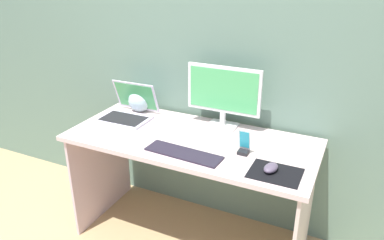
{
  "coord_description": "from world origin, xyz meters",
  "views": [
    {
      "loc": [
        0.84,
        -1.76,
        1.67
      ],
      "look_at": [
        0.02,
        -0.02,
        0.85
      ],
      "focal_mm": 34.89,
      "sensor_mm": 36.0,
      "label": 1
    }
  ],
  "objects": [
    {
      "name": "ground_plane",
      "position": [
        0.0,
        0.0,
        0.0
      ],
      "size": [
        8.0,
        8.0,
        0.0
      ],
      "primitive_type": "plane",
      "color": "tan"
    },
    {
      "name": "desk",
      "position": [
        0.0,
        0.0,
        0.58
      ],
      "size": [
        1.45,
        0.64,
        0.72
      ],
      "color": "beige",
      "rests_on": "ground_plane"
    },
    {
      "name": "wall_back",
      "position": [
        0.0,
        0.37,
        1.25
      ],
      "size": [
        6.0,
        0.04,
        2.5
      ],
      "primitive_type": "cube",
      "color": "slate",
      "rests_on": "ground_plane"
    },
    {
      "name": "keyboard_external",
      "position": [
        0.05,
        -0.19,
        0.73
      ],
      "size": [
        0.43,
        0.15,
        0.01
      ],
      "primitive_type": "cube",
      "rotation": [
        0.0,
        0.0,
        -0.06
      ],
      "color": "#241E2C",
      "rests_on": "desk"
    },
    {
      "name": "laptop",
      "position": [
        -0.5,
        0.1,
        0.77
      ],
      "size": [
        0.32,
        0.3,
        0.22
      ],
      "color": "silver",
      "rests_on": "desk"
    },
    {
      "name": "mousepad",
      "position": [
        0.54,
        -0.18,
        0.73
      ],
      "size": [
        0.25,
        0.2,
        0.0
      ],
      "primitive_type": "cube",
      "color": "black",
      "rests_on": "desk"
    },
    {
      "name": "fishbowl",
      "position": [
        -0.5,
        0.24,
        0.8
      ],
      "size": [
        0.16,
        0.16,
        0.16
      ],
      "primitive_type": "sphere",
      "color": "silver",
      "rests_on": "desk"
    },
    {
      "name": "mouse",
      "position": [
        0.51,
        -0.17,
        0.74
      ],
      "size": [
        0.08,
        0.11,
        0.04
      ],
      "primitive_type": "ellipsoid",
      "rotation": [
        0.0,
        0.0,
        -0.19
      ],
      "color": "#53465A",
      "rests_on": "mousepad"
    },
    {
      "name": "monitor",
      "position": [
        0.11,
        0.23,
        0.94
      ],
      "size": [
        0.46,
        0.14,
        0.38
      ],
      "color": "silver",
      "rests_on": "desk"
    },
    {
      "name": "phone_in_dock",
      "position": [
        0.34,
        -0.05,
        0.77
      ],
      "size": [
        0.06,
        0.06,
        0.14
      ],
      "color": "black",
      "rests_on": "desk"
    }
  ]
}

